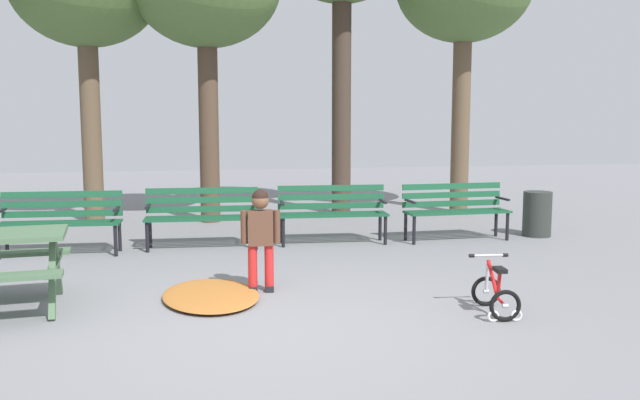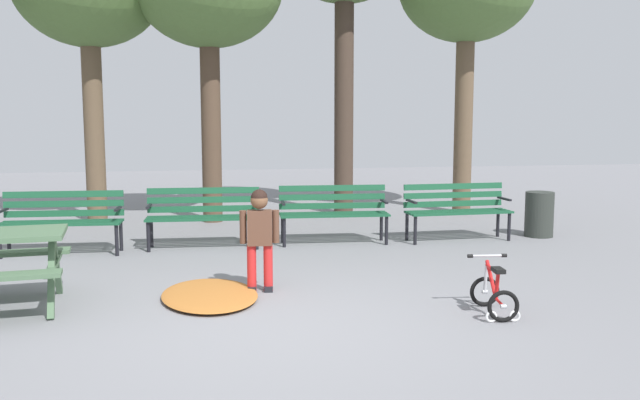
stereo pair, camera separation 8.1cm
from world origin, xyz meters
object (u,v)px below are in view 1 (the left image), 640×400
Objects in this scene: park_bench_far_right at (455,206)px; trash_bin at (537,214)px; park_bench_left at (202,212)px; park_bench_far_left at (61,217)px; park_bench_right at (332,209)px; child_standing at (261,232)px; kids_bicycle at (496,293)px.

park_bench_far_right is 1.40m from trash_bin.
park_bench_left is 5.19m from trash_bin.
park_bench_far_left is 1.00× the size of park_bench_right.
child_standing is (0.57, -2.59, 0.14)m from park_bench_left.
child_standing reaches higher than kids_bicycle.
park_bench_far_left and park_bench_left have the same top height.
park_bench_right and park_bench_far_right have the same top height.
park_bench_left is 1.47× the size of child_standing.
kids_bicycle is (0.78, -3.84, -0.31)m from park_bench_right.
trash_bin is at bearing 28.90° from child_standing.
trash_bin is (4.61, 2.55, -0.30)m from child_standing.
park_bench_right is 3.29m from trash_bin.
park_bench_far_left is 2.31× the size of trash_bin.
park_bench_left is at bearing 102.40° from child_standing.
park_bench_far_right is 2.30× the size of trash_bin.
kids_bicycle is (2.11, -1.25, -0.45)m from child_standing.
child_standing reaches higher than park_bench_far_right.
park_bench_far_right is at bearing 37.83° from child_standing.
park_bench_left and park_bench_far_right have the same top height.
park_bench_left reaches higher than kids_bicycle.
park_bench_far_left is at bearing -176.70° from park_bench_left.
trash_bin is at bearing -0.47° from park_bench_left.
park_bench_left is at bearing 178.69° from park_bench_far_right.
child_standing reaches higher than park_bench_right.
park_bench_far_left is at bearing -178.32° from park_bench_right.
park_bench_far_left and park_bench_far_right have the same top height.
kids_bicycle is at bearing -30.57° from child_standing.
child_standing is 5.28m from trash_bin.
kids_bicycle is at bearing -106.52° from park_bench_far_right.
park_bench_far_left reaches higher than trash_bin.
kids_bicycle is 4.55m from trash_bin.
kids_bicycle is 0.84× the size of trash_bin.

